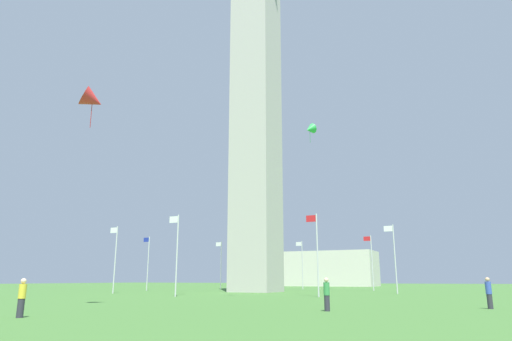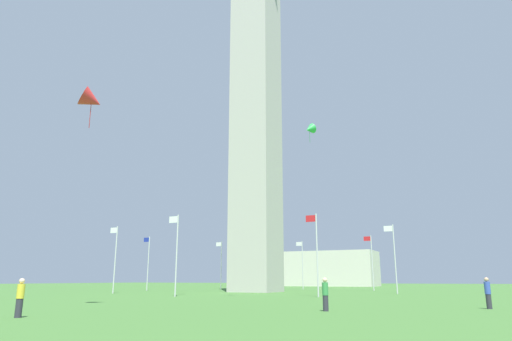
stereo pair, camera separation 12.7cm
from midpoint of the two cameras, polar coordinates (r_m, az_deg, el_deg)
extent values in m
plane|color=#3D6B2D|center=(60.75, -0.06, -15.04)|extent=(260.00, 260.00, 0.00)
cube|color=#B7B2A8|center=(64.21, -0.06, 5.44)|extent=(5.62, 5.62, 44.94)
cylinder|color=silver|center=(70.33, -13.48, -11.27)|extent=(0.14, 0.14, 7.85)
cube|color=#1E2D99|center=(70.87, -13.68, -8.46)|extent=(1.00, 0.03, 0.64)
cylinder|color=silver|center=(57.42, -17.35, -10.61)|extent=(0.14, 0.14, 7.85)
cube|color=white|center=(58.04, -17.51, -7.18)|extent=(1.00, 0.03, 0.64)
cylinder|color=silver|center=(45.44, -10.00, -10.41)|extent=(0.14, 0.14, 7.85)
cube|color=white|center=(46.07, -10.38, -6.09)|extent=(1.00, 0.03, 0.64)
cylinder|color=silver|center=(44.41, 7.66, -10.42)|extent=(0.14, 0.14, 7.85)
cube|color=red|center=(44.89, 6.85, -6.02)|extent=(1.00, 0.03, 0.64)
cylinder|color=silver|center=(55.43, 17.02, -10.55)|extent=(0.14, 0.14, 7.85)
cube|color=white|center=(55.77, 16.22, -7.03)|extent=(1.00, 0.03, 0.64)
cylinder|color=silver|center=(68.72, 14.35, -11.18)|extent=(0.14, 0.14, 7.85)
cube|color=red|center=(69.03, 13.73, -8.33)|extent=(1.00, 0.03, 0.64)
cylinder|color=silver|center=(77.16, 5.80, -11.73)|extent=(0.14, 0.14, 7.85)
cube|color=white|center=(77.53, 5.35, -9.18)|extent=(1.00, 0.03, 0.64)
cylinder|color=silver|center=(77.76, -4.48, -11.77)|extent=(0.14, 0.14, 7.85)
cube|color=white|center=(78.22, -4.79, -9.23)|extent=(1.00, 0.03, 0.64)
cylinder|color=#2D2D38|center=(29.50, 27.23, -14.45)|extent=(0.29, 0.29, 0.80)
cylinder|color=#3851B2|center=(29.48, 27.07, -13.01)|extent=(0.32, 0.32, 0.69)
sphere|color=tan|center=(29.48, 26.97, -12.12)|extent=(0.24, 0.24, 0.24)
cylinder|color=#2D2D38|center=(22.94, -27.65, -15.09)|extent=(0.29, 0.29, 0.80)
cylinder|color=yellow|center=(22.91, -27.45, -13.32)|extent=(0.32, 0.32, 0.62)
sphere|color=beige|center=(22.90, -27.33, -12.25)|extent=(0.24, 0.24, 0.24)
cylinder|color=#2D2D38|center=(24.85, 8.77, -16.18)|extent=(0.29, 0.29, 0.80)
cylinder|color=#388C47|center=(24.83, 8.71, -14.49)|extent=(0.32, 0.32, 0.66)
sphere|color=beige|center=(24.82, 8.67, -13.45)|extent=(0.24, 0.24, 0.24)
cone|color=green|center=(47.47, 6.71, 5.18)|extent=(1.51, 1.59, 1.31)
cylinder|color=#208035|center=(47.21, 6.74, 4.23)|extent=(0.04, 0.04, 1.24)
cone|color=red|center=(31.40, -19.98, 8.34)|extent=(2.07, 2.12, 1.71)
cylinder|color=maroon|center=(31.03, -20.14, 6.49)|extent=(0.04, 0.04, 1.62)
cube|color=beige|center=(113.47, 7.62, -12.17)|extent=(28.04, 11.06, 8.07)
camera|label=1|loc=(0.06, -90.06, 0.01)|focal=31.81mm
camera|label=2|loc=(0.06, 89.94, -0.01)|focal=31.81mm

